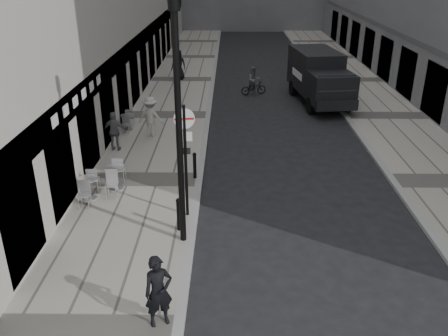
{
  "coord_description": "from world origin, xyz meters",
  "views": [
    {
      "loc": [
        1.09,
        -5.06,
        7.46
      ],
      "look_at": [
        0.93,
        8.5,
        1.4
      ],
      "focal_mm": 38.0,
      "sensor_mm": 36.0,
      "label": 1
    }
  ],
  "objects_px": {
    "walking_man": "(158,291)",
    "lamppost": "(178,116)",
    "cyclist": "(254,84)",
    "sign_post": "(185,147)",
    "panel_van": "(319,75)"
  },
  "relations": [
    {
      "from": "sign_post",
      "to": "cyclist",
      "type": "height_order",
      "value": "sign_post"
    },
    {
      "from": "panel_van",
      "to": "walking_man",
      "type": "bearing_deg",
      "value": -117.3
    },
    {
      "from": "lamppost",
      "to": "panel_van",
      "type": "height_order",
      "value": "lamppost"
    },
    {
      "from": "lamppost",
      "to": "panel_van",
      "type": "xyz_separation_m",
      "value": [
        6.18,
        14.36,
        -2.22
      ]
    },
    {
      "from": "cyclist",
      "to": "panel_van",
      "type": "bearing_deg",
      "value": -43.16
    },
    {
      "from": "walking_man",
      "to": "cyclist",
      "type": "distance_m",
      "value": 19.5
    },
    {
      "from": "sign_post",
      "to": "lamppost",
      "type": "height_order",
      "value": "lamppost"
    },
    {
      "from": "panel_van",
      "to": "cyclist",
      "type": "relative_size",
      "value": 3.7
    },
    {
      "from": "sign_post",
      "to": "lamppost",
      "type": "xyz_separation_m",
      "value": [
        -0.0,
        -1.42,
        1.39
      ]
    },
    {
      "from": "walking_man",
      "to": "lamppost",
      "type": "bearing_deg",
      "value": 63.03
    },
    {
      "from": "sign_post",
      "to": "panel_van",
      "type": "bearing_deg",
      "value": 56.63
    },
    {
      "from": "walking_man",
      "to": "cyclist",
      "type": "height_order",
      "value": "walking_man"
    },
    {
      "from": "cyclist",
      "to": "walking_man",
      "type": "bearing_deg",
      "value": -117.45
    },
    {
      "from": "walking_man",
      "to": "cyclist",
      "type": "bearing_deg",
      "value": 57.9
    },
    {
      "from": "walking_man",
      "to": "cyclist",
      "type": "relative_size",
      "value": 1.03
    }
  ]
}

